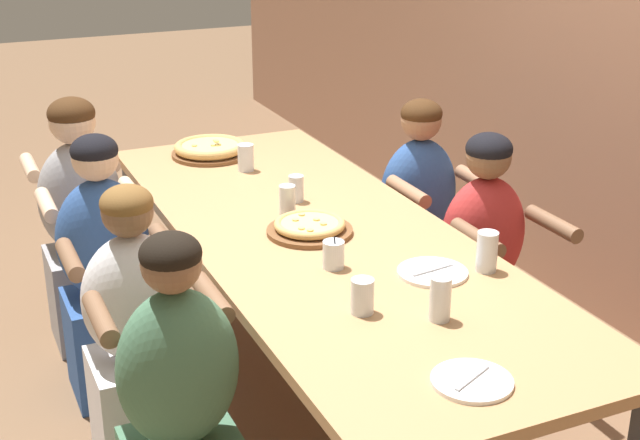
# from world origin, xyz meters

# --- Properties ---
(ground_plane) EXTENTS (18.00, 18.00, 0.00)m
(ground_plane) POSITION_xyz_m (0.00, 0.00, 0.00)
(ground_plane) COLOR brown
(ground_plane) RESTS_ON ground
(dining_table) EXTENTS (2.62, 0.94, 0.78)m
(dining_table) POSITION_xyz_m (0.00, 0.00, 0.71)
(dining_table) COLOR tan
(dining_table) RESTS_ON ground
(pizza_board_main) EXTENTS (0.31, 0.31, 0.05)m
(pizza_board_main) POSITION_xyz_m (-0.01, -0.04, 0.81)
(pizza_board_main) COLOR brown
(pizza_board_main) RESTS_ON dining_table
(pizza_board_second) EXTENTS (0.35, 0.35, 0.06)m
(pizza_board_second) POSITION_xyz_m (-1.06, -0.08, 0.82)
(pizza_board_second) COLOR brown
(pizza_board_second) RESTS_ON dining_table
(empty_plate_a) EXTENTS (0.21, 0.21, 0.02)m
(empty_plate_a) POSITION_xyz_m (1.09, -0.06, 0.79)
(empty_plate_a) COLOR white
(empty_plate_a) RESTS_ON dining_table
(empty_plate_b) EXTENTS (0.23, 0.23, 0.02)m
(empty_plate_b) POSITION_xyz_m (0.47, 0.19, 0.79)
(empty_plate_b) COLOR white
(empty_plate_b) RESTS_ON dining_table
(cocktail_glass_blue) EXTENTS (0.07, 0.07, 0.12)m
(cocktail_glass_blue) POSITION_xyz_m (0.30, -0.08, 0.82)
(cocktail_glass_blue) COLOR silver
(cocktail_glass_blue) RESTS_ON dining_table
(drinking_glass_a) EXTENTS (0.07, 0.07, 0.12)m
(drinking_glass_a) POSITION_xyz_m (-0.79, -0.00, 0.83)
(drinking_glass_a) COLOR silver
(drinking_glass_a) RESTS_ON dining_table
(drinking_glass_b) EXTENTS (0.07, 0.07, 0.11)m
(drinking_glass_b) POSITION_xyz_m (0.62, -0.14, 0.84)
(drinking_glass_b) COLOR silver
(drinking_glass_b) RESTS_ON dining_table
(drinking_glass_c) EXTENTS (0.06, 0.06, 0.11)m
(drinking_glass_c) POSITION_xyz_m (-0.34, 0.05, 0.83)
(drinking_glass_c) COLOR silver
(drinking_glass_c) RESTS_ON dining_table
(drinking_glass_d) EXTENTS (0.06, 0.06, 0.12)m
(drinking_glass_d) POSITION_xyz_m (-0.22, -0.04, 0.84)
(drinking_glass_d) COLOR silver
(drinking_glass_d) RESTS_ON dining_table
(drinking_glass_e) EXTENTS (0.06, 0.06, 0.14)m
(drinking_glass_e) POSITION_xyz_m (0.76, 0.04, 0.84)
(drinking_glass_e) COLOR silver
(drinking_glass_e) RESTS_ON dining_table
(drinking_glass_f) EXTENTS (0.07, 0.07, 0.14)m
(drinking_glass_f) POSITION_xyz_m (0.52, 0.36, 0.84)
(drinking_glass_f) COLOR silver
(drinking_glass_f) RESTS_ON dining_table
(diner_near_midright) EXTENTS (0.51, 0.40, 1.10)m
(diner_near_midright) POSITION_xyz_m (0.54, -0.69, 0.49)
(diner_near_midright) COLOR #477556
(diner_near_midright) RESTS_ON ground
(diner_near_left) EXTENTS (0.51, 0.40, 1.13)m
(diner_near_left) POSITION_xyz_m (-1.01, -0.69, 0.52)
(diner_near_left) COLOR #99999E
(diner_near_left) RESTS_ON ground
(diner_far_center) EXTENTS (0.51, 0.40, 1.09)m
(diner_far_center) POSITION_xyz_m (0.04, 0.69, 0.49)
(diner_far_center) COLOR #B22D2D
(diner_far_center) RESTS_ON ground
(diner_far_midleft) EXTENTS (0.51, 0.40, 1.10)m
(diner_far_midleft) POSITION_xyz_m (-0.47, 0.69, 0.50)
(diner_far_midleft) COLOR #2D5193
(diner_far_midleft) RESTS_ON ground
(diner_near_midleft) EXTENTS (0.51, 0.40, 1.10)m
(diner_near_midleft) POSITION_xyz_m (-0.53, -0.69, 0.49)
(diner_near_midleft) COLOR #2D5193
(diner_near_midleft) RESTS_ON ground
(diner_near_center) EXTENTS (0.51, 0.40, 1.06)m
(diner_near_center) POSITION_xyz_m (-0.00, -0.69, 0.48)
(diner_near_center) COLOR silver
(diner_near_center) RESTS_ON ground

